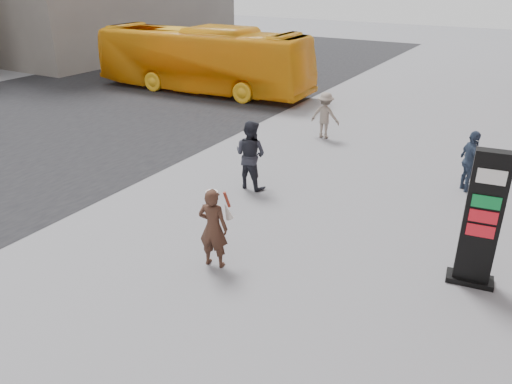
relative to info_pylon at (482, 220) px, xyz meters
The scene contains 8 objects.
ground 4.59m from the info_pylon, 156.13° to the right, with size 100.00×100.00×0.00m, color #9E9EA3.
road 17.36m from the info_pylon, 169.26° to the left, with size 16.00×60.00×0.01m, color black.
info_pylon is the anchor object (origin of this frame).
woman 5.08m from the info_pylon, 156.61° to the right, with size 0.72×0.67×1.70m.
bus 17.81m from the info_pylon, 142.98° to the left, with size 2.60×11.10×3.09m, color #F7AA16.
pedestrian_a 6.33m from the info_pylon, 163.71° to the left, with size 0.93×0.72×1.91m, color #262730.
pedestrian_b 9.24m from the info_pylon, 131.28° to the left, with size 1.06×0.61×1.63m, color gray.
pedestrian_c 4.69m from the info_pylon, 100.48° to the left, with size 0.99×0.41×1.69m, color #34435D.
Camera 1 is at (4.57, -7.37, 5.60)m, focal length 35.00 mm.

